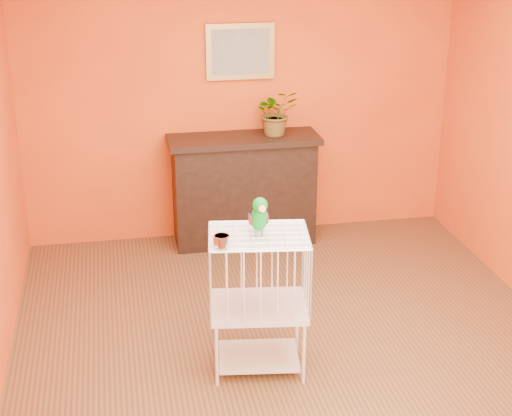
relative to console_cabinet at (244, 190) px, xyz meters
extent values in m
plane|color=brown|center=(0.01, -2.01, -0.51)|extent=(4.50, 4.50, 0.00)
plane|color=#E45815|center=(0.01, 0.24, 0.79)|extent=(4.00, 0.00, 4.00)
plane|color=#E45815|center=(0.01, -4.26, 0.79)|extent=(4.00, 0.00, 4.00)
cube|color=black|center=(0.00, 0.00, -0.03)|extent=(1.29, 0.43, 0.97)
cube|color=black|center=(0.00, 0.00, 0.48)|extent=(1.37, 0.49, 0.05)
cube|color=black|center=(0.00, -0.19, -0.03)|extent=(0.90, 0.02, 0.48)
cube|color=#552218|center=(-0.27, -0.05, -0.14)|extent=(0.05, 0.19, 0.30)
cube|color=#314221|center=(-0.18, -0.05, -0.14)|extent=(0.05, 0.19, 0.30)
cube|color=#552218|center=(-0.08, -0.05, -0.14)|extent=(0.05, 0.19, 0.30)
cube|color=#314221|center=(0.02, -0.05, -0.14)|extent=(0.05, 0.19, 0.30)
cube|color=#552218|center=(0.13, -0.05, -0.14)|extent=(0.05, 0.19, 0.30)
imported|color=#26722D|center=(0.30, 0.04, 0.67)|extent=(0.44, 0.47, 0.33)
cube|color=#AD843D|center=(0.01, 0.21, 1.24)|extent=(0.62, 0.03, 0.50)
cube|color=gray|center=(0.01, 0.19, 1.24)|extent=(0.52, 0.01, 0.40)
cube|color=silver|center=(-0.28, -2.16, -0.43)|extent=(0.59, 0.49, 0.02)
cube|color=silver|center=(-0.28, -2.16, -0.05)|extent=(0.70, 0.57, 0.04)
cube|color=silver|center=(-0.28, -2.16, 0.47)|extent=(0.70, 0.57, 0.01)
cylinder|color=silver|center=(-0.59, -2.34, -0.29)|extent=(0.02, 0.02, 0.44)
cylinder|color=silver|center=(-0.03, -2.42, -0.29)|extent=(0.02, 0.02, 0.44)
cylinder|color=silver|center=(-0.53, -1.90, -0.29)|extent=(0.02, 0.02, 0.44)
cylinder|color=silver|center=(0.03, -1.98, -0.29)|extent=(0.02, 0.02, 0.44)
cylinder|color=silver|center=(-0.54, -2.31, 0.52)|extent=(0.10, 0.10, 0.07)
cylinder|color=#59544C|center=(-0.30, -2.18, 0.49)|extent=(0.01, 0.01, 0.04)
cylinder|color=#59544C|center=(-0.26, -2.18, 0.49)|extent=(0.01, 0.01, 0.04)
ellipsoid|color=#079425|center=(-0.28, -2.18, 0.59)|extent=(0.11, 0.16, 0.20)
ellipsoid|color=#079425|center=(-0.28, -2.21, 0.70)|extent=(0.10, 0.10, 0.10)
cone|color=orange|center=(-0.28, -2.26, 0.69)|extent=(0.05, 0.07, 0.06)
cone|color=black|center=(-0.28, -2.24, 0.67)|extent=(0.03, 0.02, 0.03)
sphere|color=black|center=(-0.31, -2.23, 0.71)|extent=(0.01, 0.01, 0.01)
sphere|color=black|center=(-0.25, -2.23, 0.71)|extent=(0.01, 0.01, 0.01)
ellipsoid|color=#A50C0C|center=(-0.34, -2.17, 0.59)|extent=(0.03, 0.06, 0.07)
ellipsoid|color=navy|center=(-0.23, -2.17, 0.59)|extent=(0.03, 0.06, 0.07)
cone|color=#079425|center=(-0.28, -2.11, 0.53)|extent=(0.06, 0.14, 0.11)
camera|label=1|loc=(-1.17, -6.73, 2.47)|focal=55.00mm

